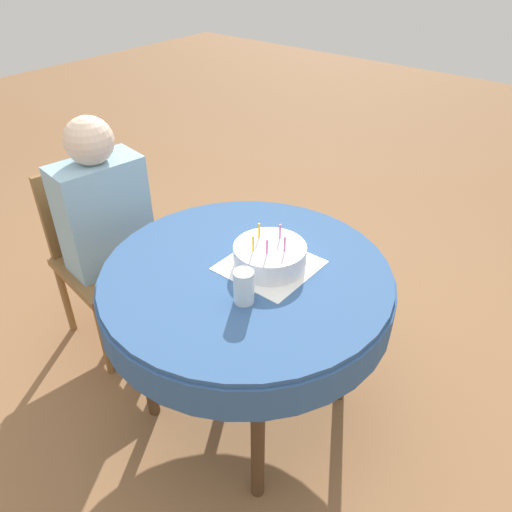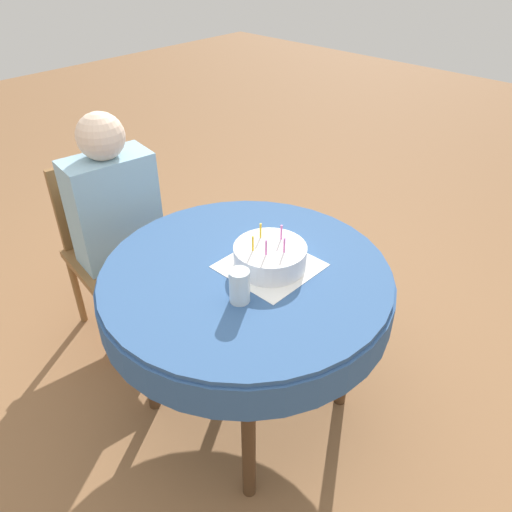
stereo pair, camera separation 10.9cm
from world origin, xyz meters
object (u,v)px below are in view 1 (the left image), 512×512
(birthday_cake, at_px, (270,256))
(drinking_glass, at_px, (244,287))
(chair, at_px, (104,249))
(person, at_px, (106,218))

(birthday_cake, bearing_deg, drinking_glass, -164.76)
(chair, height_order, drinking_glass, chair)
(person, bearing_deg, chair, 90.00)
(drinking_glass, bearing_deg, person, 83.97)
(birthday_cake, distance_m, drinking_glass, 0.23)
(person, relative_size, birthday_cake, 4.31)
(chair, height_order, person, person)
(person, distance_m, drinking_glass, 0.90)
(chair, distance_m, birthday_cake, 0.98)
(chair, distance_m, drinking_glass, 1.04)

